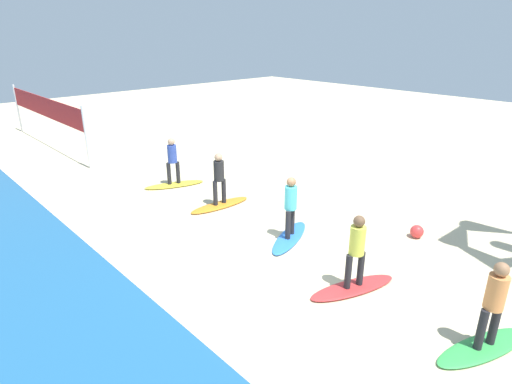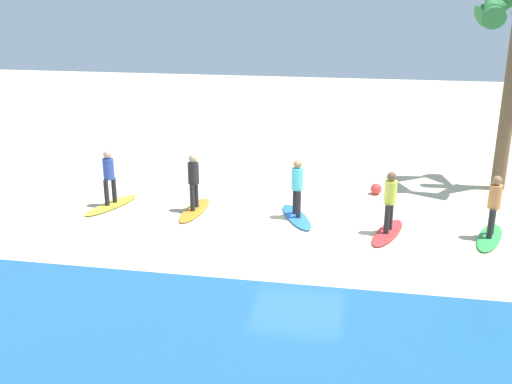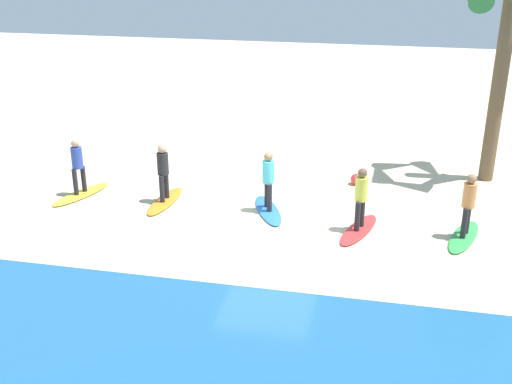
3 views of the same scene
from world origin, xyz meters
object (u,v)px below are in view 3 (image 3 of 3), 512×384
object	(u,v)px
surfer_green	(469,201)
surfboard_orange	(165,201)
beach_ball	(356,179)
surfer_blue	(268,177)
surfer_red	(361,194)
surfer_orange	(163,168)
surfboard_red	(359,230)
surfboard_blue	(268,210)
palm_tree	(510,8)
surfer_yellow	(77,162)
surfboard_green	(464,237)
surfboard_yellow	(81,194)

from	to	relation	value
surfer_green	surfboard_orange	world-z (taller)	surfer_green
beach_ball	surfer_blue	bearing A→B (deg)	48.67
surfer_red	surfer_orange	world-z (taller)	same
surfboard_red	surfer_orange	world-z (taller)	surfer_orange
surfer_blue	beach_ball	xyz separation A→B (m)	(-2.25, -2.56, -0.86)
surfboard_blue	surfboard_orange	size ratio (longest dim) A/B	1.00
surfboard_red	surfer_blue	bearing A→B (deg)	-88.05
palm_tree	beach_ball	xyz separation A→B (m)	(3.93, 1.31, -5.01)
surfboard_red	surfer_yellow	size ratio (longest dim) A/B	1.28
surfer_yellow	beach_ball	xyz separation A→B (m)	(-7.84, -2.57, -0.86)
surfboard_red	surfboard_blue	xyz separation A→B (m)	(2.53, -0.72, 0.00)
surfboard_green	beach_ball	xyz separation A→B (m)	(2.90, -3.14, 0.13)
beach_ball	surfer_green	bearing A→B (deg)	132.64
surfer_blue	surfer_orange	bearing A→B (deg)	-0.32
surfer_green	surfboard_orange	distance (m)	8.24
surfer_green	surfboard_red	xyz separation A→B (m)	(2.62, 0.14, -0.99)
surfer_green	surfer_red	distance (m)	2.62
surfboard_green	surfboard_red	distance (m)	2.62
surfer_green	surfer_blue	xyz separation A→B (m)	(5.15, -0.59, 0.00)
surfboard_blue	beach_ball	size ratio (longest dim) A/B	6.00
surfer_orange	surfboard_red	bearing A→B (deg)	172.38
surfboard_yellow	beach_ball	xyz separation A→B (m)	(-7.84, -2.57, 0.13)
surfboard_orange	beach_ball	bearing A→B (deg)	119.76
palm_tree	beach_ball	bearing A→B (deg)	18.41
surfboard_yellow	surfboard_green	bearing A→B (deg)	107.14
surfer_red	surfer_yellow	distance (m)	8.15
surfboard_green	surfer_blue	bearing A→B (deg)	-78.55
surfboard_green	surfboard_red	bearing A→B (deg)	-69.04
surfboard_green	surfboard_blue	distance (m)	5.18
surfer_red	surfboard_blue	distance (m)	2.81
surfer_green	surfer_orange	distance (m)	8.18
beach_ball	surfboard_orange	bearing A→B (deg)	25.80
surfer_green	surfboard_orange	bearing A→B (deg)	-4.22
surfboard_red	surfboard_orange	world-z (taller)	same
surfboard_red	surfboard_blue	world-z (taller)	same
surfboard_green	surfboard_yellow	world-z (taller)	same
surfer_blue	surfboard_red	bearing A→B (deg)	164.03
surfboard_red	surfboard_orange	xyz separation A→B (m)	(5.54, -0.74, 0.00)
surfer_red	surfer_blue	xyz separation A→B (m)	(2.53, -0.72, 0.00)
surfboard_orange	palm_tree	bearing A→B (deg)	116.70
surfboard_red	surfer_orange	distance (m)	5.67
surfer_blue	surfboard_blue	bearing A→B (deg)	0.00
surfboard_yellow	beach_ball	bearing A→B (deg)	128.35
surfer_red	surfboard_red	bearing A→B (deg)	-90.00
surfboard_blue	surfboard_yellow	distance (m)	5.59
surfer_red	beach_ball	bearing A→B (deg)	-85.17
surfboard_red	surfboard_orange	bearing A→B (deg)	-79.69
surfer_blue	palm_tree	distance (m)	8.39
surfboard_green	surfer_red	size ratio (longest dim) A/B	1.28
surfboard_yellow	surfer_yellow	size ratio (longest dim) A/B	1.28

